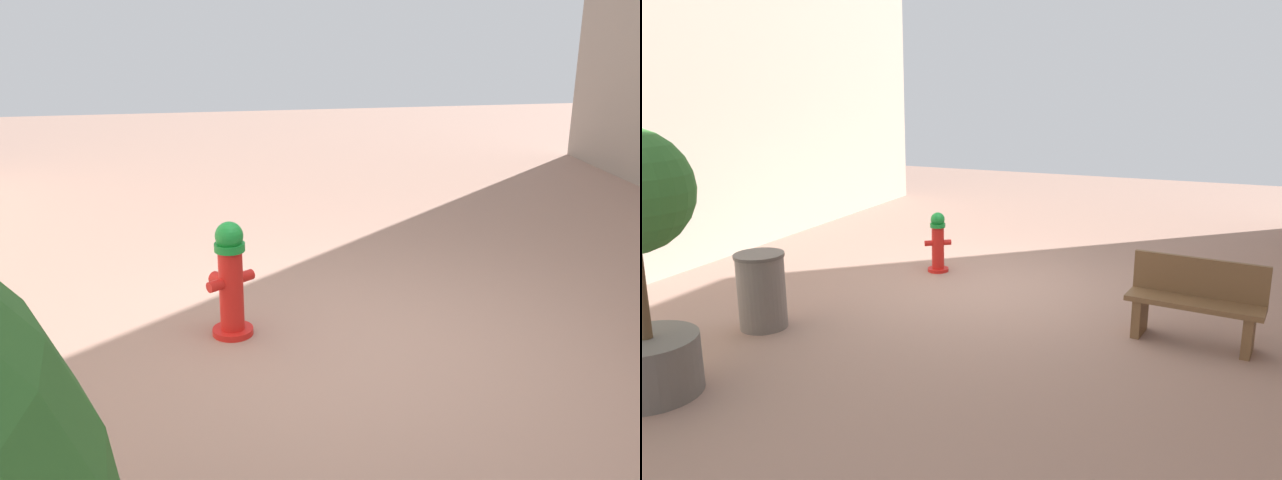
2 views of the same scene
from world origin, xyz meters
The scene contains 2 objects.
ground_plane centered at (0.00, 0.00, 0.00)m, with size 23.40×23.40×0.00m, color #9E7A6B.
fire_hydrant centered at (1.08, -0.42, 0.47)m, with size 0.39×0.38×0.93m.
Camera 1 is at (1.22, 4.95, 2.60)m, focal length 41.49 mm.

